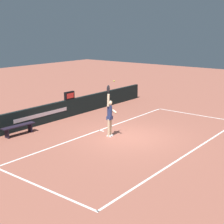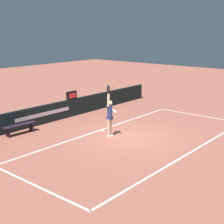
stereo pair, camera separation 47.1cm
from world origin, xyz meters
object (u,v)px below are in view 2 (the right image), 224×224
(courtside_bench_near, at_px, (20,127))
(tennis_ball, at_px, (114,81))
(tennis_player, at_px, (110,115))
(speed_display, at_px, (72,95))

(courtside_bench_near, bearing_deg, tennis_ball, -57.42)
(tennis_player, height_order, courtside_bench_near, tennis_player)
(tennis_player, bearing_deg, courtside_bench_near, 125.30)
(tennis_ball, relative_size, courtside_bench_near, 0.04)
(tennis_player, xyz_separation_m, tennis_ball, (-0.06, -0.30, 1.67))
(speed_display, height_order, tennis_ball, tennis_ball)
(courtside_bench_near, bearing_deg, tennis_player, -54.70)
(tennis_player, distance_m, courtside_bench_near, 4.48)
(tennis_player, xyz_separation_m, courtside_bench_near, (-2.56, 3.61, -0.67))
(tennis_ball, xyz_separation_m, courtside_bench_near, (-2.50, 3.92, -2.34))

